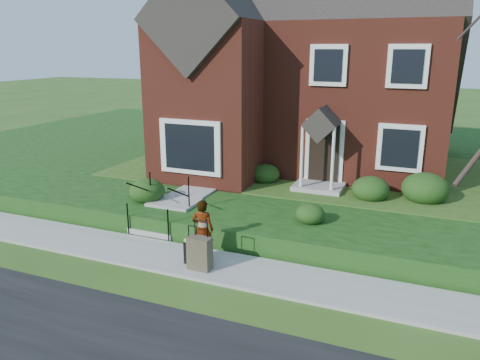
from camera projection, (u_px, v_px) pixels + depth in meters
The scene contains 10 objects.
ground at pixel (217, 268), 11.31m from camera, with size 120.00×120.00×0.00m, color #2D5119.
sidewalk at pixel (217, 266), 11.30m from camera, with size 60.00×1.60×0.08m, color #9E9B93.
terrace at pixel (415, 168), 19.46m from camera, with size 44.00×20.00×0.60m, color #173C10.
walkway at pixel (213, 180), 16.51m from camera, with size 1.20×6.00×0.06m, color #9E9B93.
main_house at pixel (314, 45), 18.51m from camera, with size 10.40×10.20×9.40m.
front_steps at pixel (167, 212), 13.74m from camera, with size 1.40×2.02×1.50m.
foundation_shrubs at pixel (271, 176), 15.46m from camera, with size 9.91×4.46×1.11m.
woman at pixel (203, 229), 11.49m from camera, with size 0.55×0.36×1.51m, color #999999.
suitcase_black at pixel (192, 249), 11.28m from camera, with size 0.40×0.33×0.96m.
suitcase_olive at pixel (200, 253), 10.99m from camera, with size 0.56×0.33×1.20m.
Camera 1 is at (4.44, -9.32, 5.13)m, focal length 35.00 mm.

